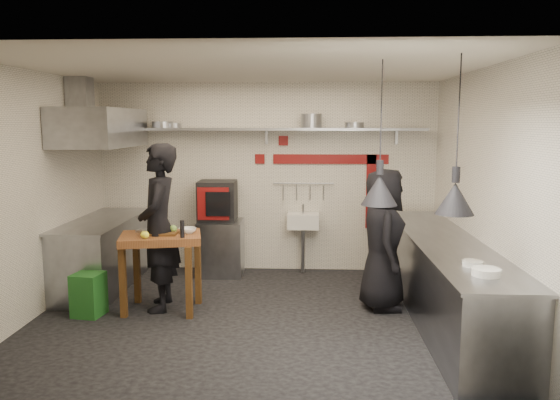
{
  "coord_description": "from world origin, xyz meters",
  "views": [
    {
      "loc": [
        0.59,
        -6.0,
        2.22
      ],
      "look_at": [
        0.29,
        0.3,
        1.32
      ],
      "focal_mm": 35.0,
      "sensor_mm": 36.0,
      "label": 1
    }
  ],
  "objects_px": {
    "green_bin": "(89,294)",
    "chef_right": "(383,239)",
    "oven_stand": "(221,248)",
    "combi_oven": "(218,201)",
    "prep_table": "(162,273)",
    "chef_left": "(159,227)"
  },
  "relations": [
    {
      "from": "chef_left",
      "to": "chef_right",
      "type": "distance_m",
      "value": 2.66
    },
    {
      "from": "oven_stand",
      "to": "chef_left",
      "type": "distance_m",
      "value": 1.68
    },
    {
      "from": "prep_table",
      "to": "chef_right",
      "type": "xyz_separation_m",
      "value": [
        2.62,
        0.21,
        0.38
      ]
    },
    {
      "from": "green_bin",
      "to": "prep_table",
      "type": "relative_size",
      "value": 0.54
    },
    {
      "from": "combi_oven",
      "to": "green_bin",
      "type": "height_order",
      "value": "combi_oven"
    },
    {
      "from": "green_bin",
      "to": "oven_stand",
      "type": "bearing_deg",
      "value": 54.79
    },
    {
      "from": "combi_oven",
      "to": "chef_right",
      "type": "relative_size",
      "value": 0.34
    },
    {
      "from": "green_bin",
      "to": "chef_right",
      "type": "relative_size",
      "value": 0.3
    },
    {
      "from": "oven_stand",
      "to": "chef_right",
      "type": "xyz_separation_m",
      "value": [
        2.16,
        -1.35,
        0.44
      ]
    },
    {
      "from": "green_bin",
      "to": "chef_right",
      "type": "height_order",
      "value": "chef_right"
    },
    {
      "from": "green_bin",
      "to": "prep_table",
      "type": "distance_m",
      "value": 0.86
    },
    {
      "from": "prep_table",
      "to": "combi_oven",
      "type": "bearing_deg",
      "value": 63.33
    },
    {
      "from": "combi_oven",
      "to": "chef_left",
      "type": "bearing_deg",
      "value": -107.47
    },
    {
      "from": "oven_stand",
      "to": "chef_left",
      "type": "height_order",
      "value": "chef_left"
    },
    {
      "from": "prep_table",
      "to": "chef_right",
      "type": "relative_size",
      "value": 0.55
    },
    {
      "from": "combi_oven",
      "to": "chef_right",
      "type": "xyz_separation_m",
      "value": [
        2.2,
        -1.39,
        -0.25
      ]
    },
    {
      "from": "oven_stand",
      "to": "chef_right",
      "type": "height_order",
      "value": "chef_right"
    },
    {
      "from": "oven_stand",
      "to": "chef_right",
      "type": "bearing_deg",
      "value": -33.24
    },
    {
      "from": "combi_oven",
      "to": "green_bin",
      "type": "bearing_deg",
      "value": -124.77
    },
    {
      "from": "green_bin",
      "to": "prep_table",
      "type": "bearing_deg",
      "value": 15.47
    },
    {
      "from": "oven_stand",
      "to": "prep_table",
      "type": "height_order",
      "value": "prep_table"
    },
    {
      "from": "green_bin",
      "to": "chef_right",
      "type": "bearing_deg",
      "value": 7.22
    }
  ]
}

